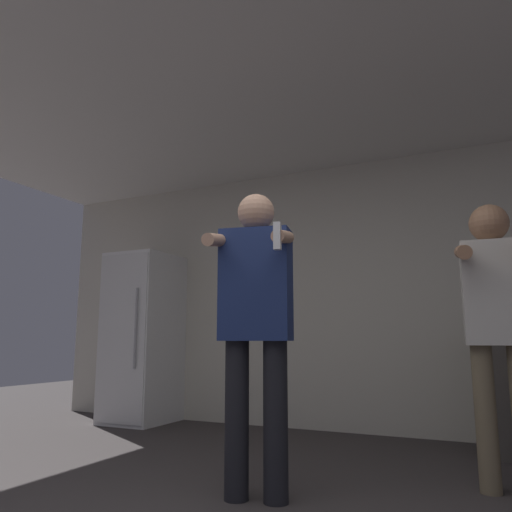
# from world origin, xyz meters

# --- Properties ---
(wall_back) EXTENTS (7.00, 0.06, 2.55)m
(wall_back) POSITION_xyz_m (0.00, 3.09, 1.27)
(wall_back) COLOR beige
(wall_back) RESTS_ON ground_plane
(ceiling_slab) EXTENTS (7.00, 3.58, 0.05)m
(ceiling_slab) POSITION_xyz_m (0.00, 1.53, 2.57)
(ceiling_slab) COLOR silver
(ceiling_slab) RESTS_ON wall_back
(refrigerator) EXTENTS (0.62, 0.73, 1.74)m
(refrigerator) POSITION_xyz_m (-2.21, 2.71, 0.87)
(refrigerator) COLOR white
(refrigerator) RESTS_ON ground_plane
(person_woman_foreground) EXTENTS (0.49, 0.48, 1.67)m
(person_woman_foreground) POSITION_xyz_m (-0.03, 0.92, 0.96)
(person_woman_foreground) COLOR black
(person_woman_foreground) RESTS_ON ground_plane
(person_man_side) EXTENTS (0.44, 0.51, 1.63)m
(person_man_side) POSITION_xyz_m (1.18, 1.61, 0.99)
(person_man_side) COLOR #75664C
(person_man_side) RESTS_ON ground_plane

